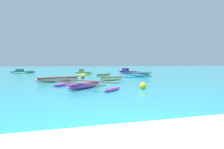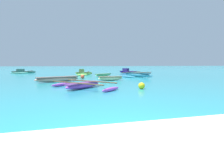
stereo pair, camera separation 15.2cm
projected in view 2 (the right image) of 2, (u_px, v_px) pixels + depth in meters
The scene contains 10 objects.
moored_boat_0 at pixel (83, 73), 23.06m from camera, with size 2.29×3.67×0.79m.
moored_boat_1 at pixel (58, 79), 14.09m from camera, with size 3.55×1.83×0.42m.
moored_boat_2 at pixel (103, 75), 20.55m from camera, with size 2.36×1.93×0.32m.
moored_boat_3 at pixel (110, 78), 15.18m from camera, with size 2.27×0.75×0.37m.
moored_boat_4 at pixel (137, 75), 19.52m from camera, with size 3.82×3.46×0.55m.
moored_boat_5 at pixel (127, 72), 27.03m from camera, with size 2.27×3.05×0.78m.
moored_boat_6 at pixel (83, 85), 10.27m from camera, with size 3.90×4.05×0.41m.
moored_boat_7 at pixel (23, 72), 27.28m from camera, with size 3.71×4.02×0.67m.
mooring_buoy_0 at pixel (82, 77), 17.07m from camera, with size 0.38×0.38×0.38m.
mooring_buoy_1 at pixel (142, 86), 10.02m from camera, with size 0.38×0.38×0.38m.
Camera 2 is at (-1.09, -2.64, 1.43)m, focal length 28.00 mm.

